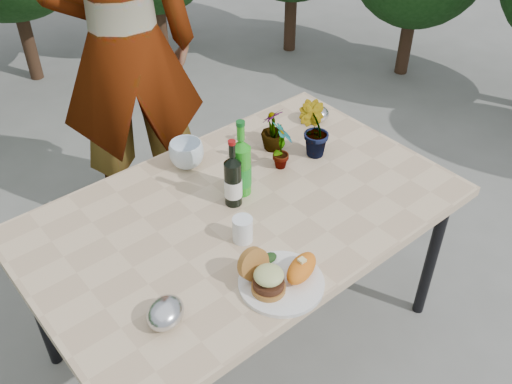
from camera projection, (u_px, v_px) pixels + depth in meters
ground at (245, 333)px, 2.61m from camera, size 80.00×80.00×0.00m
patio_table at (243, 220)px, 2.17m from camera, size 1.60×1.00×0.75m
shrub_hedge at (3, 2)px, 2.77m from camera, size 6.85×5.09×2.15m
dinner_plate at (281, 283)px, 1.84m from camera, size 0.28×0.28×0.01m
burger_stack at (265, 276)px, 1.79m from camera, size 0.11×0.16×0.11m
sweet_potato at (301, 268)px, 1.84m from camera, size 0.17×0.12×0.06m
grilled_veg at (267, 260)px, 1.89m from camera, size 0.08×0.05×0.03m
wine_bottle at (233, 181)px, 2.10m from camera, size 0.07×0.07×0.28m
sparkling_water at (241, 168)px, 2.14m from camera, size 0.08×0.08×0.32m
plastic_cup at (243, 229)px, 1.98m from camera, size 0.07×0.07×0.09m
seedling_left at (282, 145)px, 2.27m from camera, size 0.13×0.14×0.22m
seedling_mid at (314, 130)px, 2.34m from camera, size 0.15×0.16×0.24m
seedling_right at (274, 129)px, 2.39m from camera, size 0.13×0.13×0.19m
blue_bowl at (187, 154)px, 2.32m from camera, size 0.18×0.18×0.11m
foil_packet_left at (165, 313)px, 1.70m from camera, size 0.17×0.16×0.08m
foil_packet_right at (315, 114)px, 2.60m from camera, size 0.17×0.17×0.08m
person at (124, 49)px, 2.67m from camera, size 0.84×0.71×1.97m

